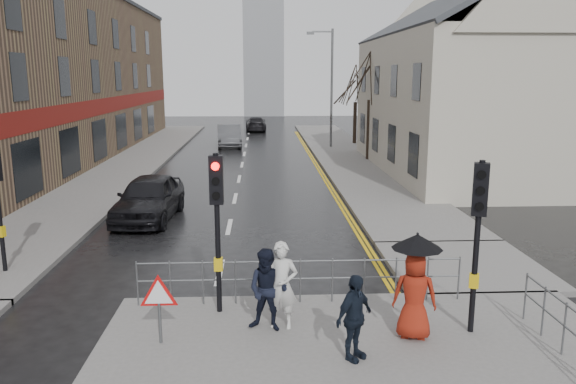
{
  "coord_description": "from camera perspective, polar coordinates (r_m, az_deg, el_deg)",
  "views": [
    {
      "loc": [
        1.13,
        -11.05,
        5.08
      ],
      "look_at": [
        1.91,
        5.47,
        1.62
      ],
      "focal_mm": 35.0,
      "sensor_mm": 36.0,
      "label": 1
    }
  ],
  "objects": [
    {
      "name": "guard_railing_front",
      "position": [
        12.42,
        1.25,
        -8.05
      ],
      "size": [
        7.14,
        0.04,
        1.0
      ],
      "color": "#595B5E",
      "rests_on": "near_pavement"
    },
    {
      "name": "car_parked",
      "position": [
        20.56,
        -13.95,
        -0.56
      ],
      "size": [
        2.21,
        4.8,
        1.59
      ],
      "primitive_type": "imported",
      "rotation": [
        0.0,
        0.0,
        -0.07
      ],
      "color": "black",
      "rests_on": "ground"
    },
    {
      "name": "right_pavement",
      "position": [
        36.8,
        5.71,
        3.93
      ],
      "size": [
        4.0,
        40.0,
        0.14
      ],
      "primitive_type": "cube",
      "color": "#605E5B",
      "rests_on": "ground"
    },
    {
      "name": "pedestrian_a",
      "position": [
        11.21,
        -0.65,
        -9.44
      ],
      "size": [
        0.71,
        0.54,
        1.75
      ],
      "primitive_type": "imported",
      "rotation": [
        0.0,
        0.0,
        -0.2
      ],
      "color": "beige",
      "rests_on": "near_pavement"
    },
    {
      "name": "car_mid",
      "position": [
        40.85,
        -5.99,
        5.71
      ],
      "size": [
        2.04,
        4.87,
        1.56
      ],
      "primitive_type": "imported",
      "rotation": [
        0.0,
        0.0,
        0.08
      ],
      "color": "#47494C",
      "rests_on": "ground"
    },
    {
      "name": "traffic_signal_near_right",
      "position": [
        11.16,
        18.78,
        -2.42
      ],
      "size": [
        0.34,
        0.33,
        3.4
      ],
      "color": "black",
      "rests_on": "near_pavement"
    },
    {
      "name": "pavement_bridge_right",
      "position": [
        15.86,
        17.37,
        -7.16
      ],
      "size": [
        4.0,
        4.2,
        0.14
      ],
      "primitive_type": "cube",
      "color": "#605E5B",
      "rests_on": "ground"
    },
    {
      "name": "warning_sign",
      "position": [
        10.82,
        -13.0,
        -10.43
      ],
      "size": [
        0.8,
        0.07,
        1.35
      ],
      "color": "#595B5E",
      "rests_on": "near_pavement"
    },
    {
      "name": "car_far",
      "position": [
        51.94,
        -3.29,
        6.9
      ],
      "size": [
        1.99,
        4.54,
        1.3
      ],
      "primitive_type": "imported",
      "rotation": [
        0.0,
        0.0,
        3.18
      ],
      "color": "black",
      "rests_on": "ground"
    },
    {
      "name": "building_right_cream",
      "position": [
        31.02,
        18.11,
        10.69
      ],
      "size": [
        9.0,
        16.4,
        10.1
      ],
      "color": "#B0AB9A",
      "rests_on": "ground"
    },
    {
      "name": "ground",
      "position": [
        12.22,
        -7.97,
        -12.88
      ],
      "size": [
        120.0,
        120.0,
        0.0
      ],
      "primitive_type": "plane",
      "color": "black",
      "rests_on": "ground"
    },
    {
      "name": "pedestrian_with_umbrella",
      "position": [
        10.96,
        12.81,
        -8.9
      ],
      "size": [
        0.96,
        0.96,
        2.05
      ],
      "color": "maroon",
      "rests_on": "near_pavement"
    },
    {
      "name": "left_pavement",
      "position": [
        35.26,
        -15.22,
        3.23
      ],
      "size": [
        4.0,
        44.0,
        0.14
      ],
      "primitive_type": "cube",
      "color": "#605E5B",
      "rests_on": "ground"
    },
    {
      "name": "pedestrian_b",
      "position": [
        11.12,
        -2.06,
        -9.92
      ],
      "size": [
        0.95,
        0.83,
        1.65
      ],
      "primitive_type": "imported",
      "rotation": [
        0.0,
        0.0,
        -0.29
      ],
      "color": "black",
      "rests_on": "near_pavement"
    },
    {
      "name": "building_left_terrace",
      "position": [
        35.57,
        -24.84,
        10.62
      ],
      "size": [
        8.0,
        42.0,
        10.0
      ],
      "primitive_type": "cube",
      "color": "brown",
      "rests_on": "ground"
    },
    {
      "name": "church_tower",
      "position": [
        73.16,
        -2.52,
        14.88
      ],
      "size": [
        5.0,
        5.0,
        18.0
      ],
      "primitive_type": "cube",
      "color": "gray",
      "rests_on": "ground"
    },
    {
      "name": "street_lamp",
      "position": [
        39.34,
        4.2,
        11.24
      ],
      "size": [
        1.83,
        0.25,
        8.0
      ],
      "color": "#595B5E",
      "rests_on": "right_pavement"
    },
    {
      "name": "traffic_signal_near_left",
      "position": [
        11.59,
        -7.24,
        -1.36
      ],
      "size": [
        0.28,
        0.27,
        3.4
      ],
      "color": "black",
      "rests_on": "near_pavement"
    },
    {
      "name": "tree_near",
      "position": [
        33.66,
        8.36,
        11.79
      ],
      "size": [
        2.4,
        2.4,
        6.58
      ],
      "color": "#2E2319",
      "rests_on": "right_pavement"
    },
    {
      "name": "tree_far",
      "position": [
        41.63,
        6.9,
        10.83
      ],
      "size": [
        2.4,
        2.4,
        5.64
      ],
      "color": "#2E2319",
      "rests_on": "right_pavement"
    },
    {
      "name": "pedestrian_d",
      "position": [
        10.11,
        6.73,
        -12.55
      ],
      "size": [
        0.93,
        0.9,
        1.56
      ],
      "primitive_type": "imported",
      "rotation": [
        0.0,
        0.0,
        0.75
      ],
      "color": "black",
      "rests_on": "near_pavement"
    }
  ]
}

